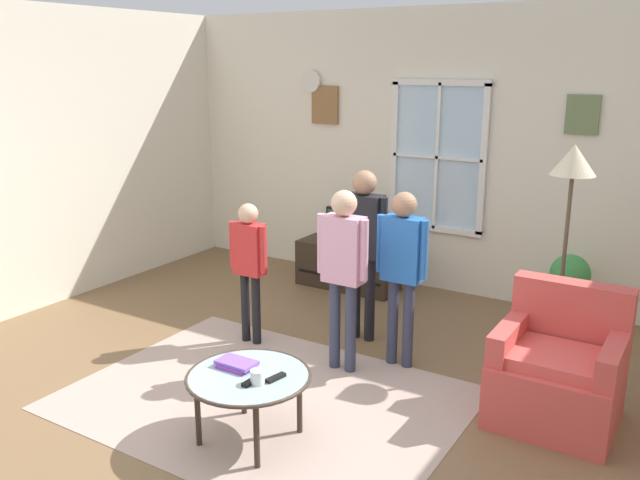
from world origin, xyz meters
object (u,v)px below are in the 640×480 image
(coffee_table, at_px, (249,379))
(floor_lamp, at_px, (571,183))
(person_black_shirt, at_px, (364,236))
(tv_stand, at_px, (348,265))
(person_red_shirt, at_px, (249,257))
(television, at_px, (349,225))
(cup, at_px, (258,377))
(armchair, at_px, (558,372))
(remote_near_cup, at_px, (276,378))
(book_stack, at_px, (237,364))
(remote_near_books, at_px, (251,381))
(person_blue_shirt, at_px, (402,259))
(potted_plant_by_window, at_px, (569,285))
(person_pink_shirt, at_px, (343,260))

(coffee_table, distance_m, floor_lamp, 2.67)
(coffee_table, relative_size, person_black_shirt, 0.54)
(tv_stand, relative_size, person_red_shirt, 0.89)
(coffee_table, xyz_separation_m, person_red_shirt, (-0.89, 1.17, 0.34))
(television, xyz_separation_m, cup, (1.00, -2.87, -0.19))
(person_black_shirt, distance_m, floor_lamp, 1.63)
(armchair, distance_m, remote_near_cup, 1.84)
(armchair, relative_size, book_stack, 3.50)
(cup, height_order, floor_lamp, floor_lamp)
(coffee_table, distance_m, remote_near_books, 0.11)
(remote_near_books, bearing_deg, person_blue_shirt, 80.04)
(tv_stand, height_order, coffee_table, tv_stand)
(floor_lamp, bearing_deg, cup, -120.59)
(remote_near_books, distance_m, person_red_shirt, 1.60)
(coffee_table, bearing_deg, floor_lamp, 56.50)
(potted_plant_by_window, distance_m, floor_lamp, 1.33)
(coffee_table, bearing_deg, person_black_shirt, 94.80)
(armchair, bearing_deg, potted_plant_by_window, 99.77)
(remote_near_books, relative_size, floor_lamp, 0.08)
(cup, xyz_separation_m, remote_near_books, (-0.04, -0.01, -0.03))
(armchair, distance_m, person_blue_shirt, 1.33)
(coffee_table, distance_m, person_pink_shirt, 1.23)
(tv_stand, bearing_deg, coffee_table, -72.43)
(book_stack, distance_m, person_blue_shirt, 1.52)
(person_pink_shirt, bearing_deg, person_black_shirt, 104.31)
(television, xyz_separation_m, person_blue_shirt, (1.23, -1.38, 0.19))
(coffee_table, bearing_deg, tv_stand, 107.57)
(person_black_shirt, bearing_deg, remote_near_books, -83.01)
(television, relative_size, remote_near_books, 3.66)
(potted_plant_by_window, bearing_deg, floor_lamp, -83.63)
(cup, relative_size, person_black_shirt, 0.06)
(person_pink_shirt, xyz_separation_m, person_red_shirt, (-0.90, 0.04, -0.13))
(television, bearing_deg, person_blue_shirt, -48.20)
(tv_stand, distance_m, person_red_shirt, 1.72)
(remote_near_books, relative_size, person_blue_shirt, 0.10)
(person_blue_shirt, relative_size, potted_plant_by_window, 2.04)
(television, distance_m, armchair, 2.91)
(tv_stand, relative_size, television, 2.05)
(armchair, xyz_separation_m, person_red_shirt, (-2.44, -0.09, 0.42))
(television, bearing_deg, coffee_table, -72.41)
(book_stack, xyz_separation_m, person_red_shirt, (-0.76, 1.12, 0.29))
(remote_near_cup, relative_size, person_black_shirt, 0.10)
(armchair, xyz_separation_m, remote_near_cup, (-1.38, -1.22, 0.12))
(person_pink_shirt, relative_size, potted_plant_by_window, 2.08)
(potted_plant_by_window, height_order, floor_lamp, floor_lamp)
(book_stack, bearing_deg, potted_plant_by_window, 63.67)
(cup, relative_size, remote_near_books, 0.62)
(person_pink_shirt, height_order, person_red_shirt, person_pink_shirt)
(armchair, xyz_separation_m, cup, (-1.44, -1.32, 0.15))
(coffee_table, xyz_separation_m, person_black_shirt, (-0.15, 1.73, 0.49))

